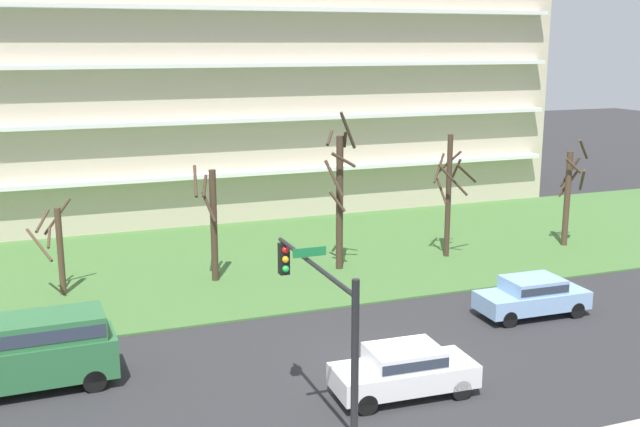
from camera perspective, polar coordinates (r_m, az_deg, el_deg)
name	(u,v)px	position (r m, az deg, el deg)	size (l,w,h in m)	color
ground	(396,367)	(26.27, 5.66, -11.28)	(160.00, 160.00, 0.00)	#2D2D30
grass_lawn_strip	(271,258)	(38.54, -3.64, -3.33)	(80.00, 16.00, 0.08)	#477238
apartment_building	(202,62)	(51.22, -8.74, 11.07)	(44.02, 14.19, 18.71)	beige
tree_far_left	(57,247)	(34.19, -18.98, -2.35)	(1.92, 2.24, 4.14)	#4C3828
tree_left	(212,221)	(34.43, -8.03, -0.59)	(1.10, 1.57, 5.28)	#423023
tree_center	(340,195)	(35.69, 1.47, 1.39)	(1.49, 1.50, 7.59)	#423023
tree_right	(449,191)	(38.43, 9.59, 1.65)	(2.31, 2.19, 6.23)	#423023
tree_far_right	(569,192)	(42.21, 18.05, 1.50)	(1.60, 1.72, 5.86)	#4C3828
sedan_white_near_left	(404,369)	(23.98, 6.27, -11.43)	(4.47, 1.98, 1.57)	white
sedan_blue_center_left	(532,295)	(31.53, 15.51, -5.85)	(4.45, 1.92, 1.57)	#8CB2E0
van_green_center_right	(29,348)	(25.65, -20.87, -9.32)	(5.24, 2.10, 2.36)	#2D6B3D
traffic_signal_mast	(323,322)	(19.27, 0.24, -8.05)	(0.90, 5.51, 5.50)	black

